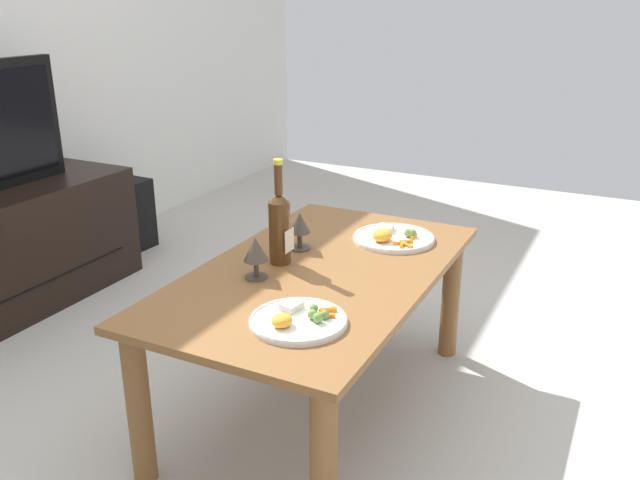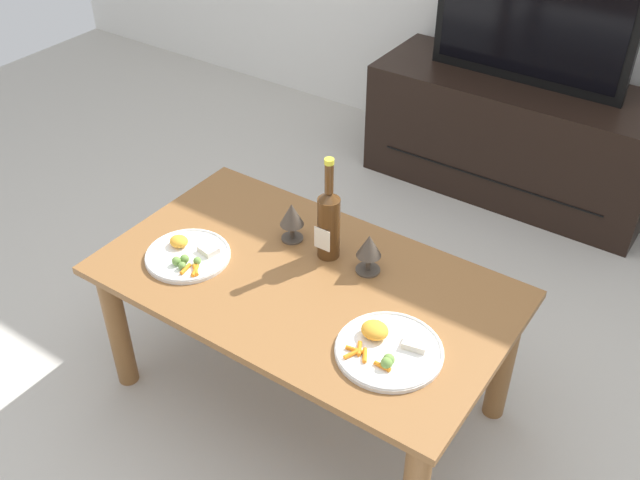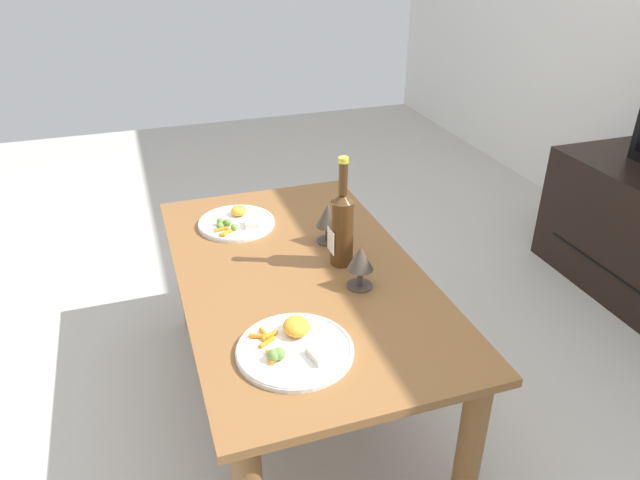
# 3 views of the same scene
# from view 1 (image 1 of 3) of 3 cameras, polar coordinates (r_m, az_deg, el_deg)

# --- Properties ---
(ground_plane) EXTENTS (6.40, 6.40, 0.00)m
(ground_plane) POSITION_cam_1_polar(r_m,az_deg,el_deg) (2.39, -0.10, -14.07)
(ground_plane) COLOR #B7B2A8
(dining_table) EXTENTS (1.25, 0.72, 0.52)m
(dining_table) POSITION_cam_1_polar(r_m,az_deg,el_deg) (2.17, -0.10, -4.73)
(dining_table) COLOR brown
(dining_table) RESTS_ON ground_plane
(floor_speaker) EXTENTS (0.19, 0.19, 0.39)m
(floor_speaker) POSITION_cam_1_polar(r_m,az_deg,el_deg) (3.86, -15.85, 2.16)
(floor_speaker) COLOR black
(floor_speaker) RESTS_ON ground_plane
(wine_bottle) EXTENTS (0.07, 0.07, 0.35)m
(wine_bottle) POSITION_cam_1_polar(r_m,az_deg,el_deg) (2.15, -3.50, 1.29)
(wine_bottle) COLOR #4C2D14
(wine_bottle) RESTS_ON dining_table
(goblet_left) EXTENTS (0.08, 0.08, 0.14)m
(goblet_left) POSITION_cam_1_polar(r_m,az_deg,el_deg) (2.05, -5.56, -0.96)
(goblet_left) COLOR #473D33
(goblet_left) RESTS_ON dining_table
(goblet_right) EXTENTS (0.08, 0.08, 0.13)m
(goblet_right) POSITION_cam_1_polar(r_m,az_deg,el_deg) (2.28, -1.77, 1.31)
(goblet_right) COLOR #473D33
(goblet_right) RESTS_ON dining_table
(dinner_plate_left) EXTENTS (0.27, 0.27, 0.05)m
(dinner_plate_left) POSITION_cam_1_polar(r_m,az_deg,el_deg) (1.79, -1.88, -6.85)
(dinner_plate_left) COLOR white
(dinner_plate_left) RESTS_ON dining_table
(dinner_plate_right) EXTENTS (0.29, 0.29, 0.05)m
(dinner_plate_right) POSITION_cam_1_polar(r_m,az_deg,el_deg) (2.39, 6.31, 0.25)
(dinner_plate_right) COLOR white
(dinner_plate_right) RESTS_ON dining_table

